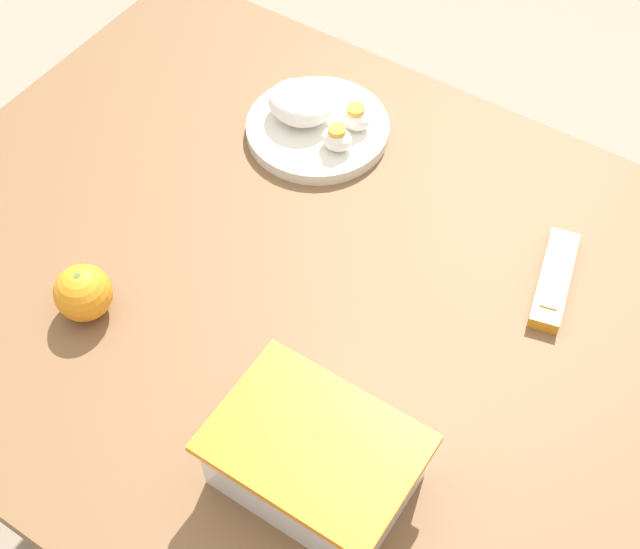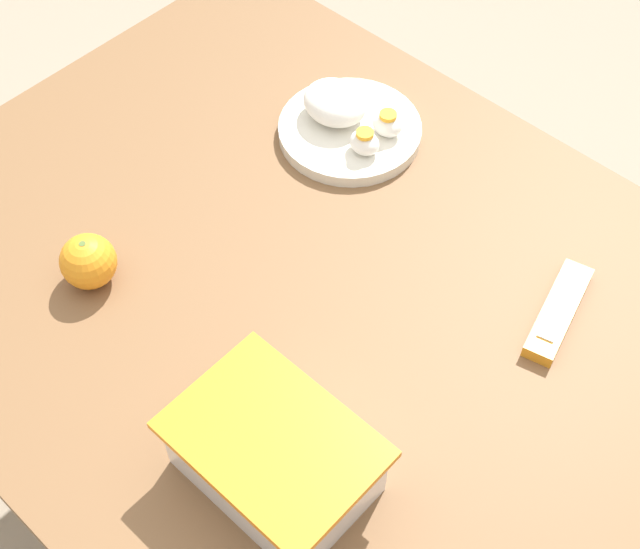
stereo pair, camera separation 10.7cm
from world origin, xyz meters
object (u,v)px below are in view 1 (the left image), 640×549
(rice_plate, at_px, (315,121))
(candy_bar, at_px, (554,279))
(food_container, at_px, (315,463))
(orange_fruit, at_px, (83,293))

(rice_plate, distance_m, candy_bar, 0.40)
(rice_plate, xyz_separation_m, candy_bar, (-0.39, 0.06, -0.01))
(food_container, height_order, rice_plate, food_container)
(rice_plate, relative_size, candy_bar, 1.32)
(food_container, distance_m, orange_fruit, 0.35)
(food_container, relative_size, candy_bar, 1.35)
(food_container, relative_size, rice_plate, 1.03)
(food_container, xyz_separation_m, orange_fruit, (0.35, -0.03, -0.01))
(food_container, distance_m, rice_plate, 0.52)
(orange_fruit, bearing_deg, candy_bar, -142.84)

